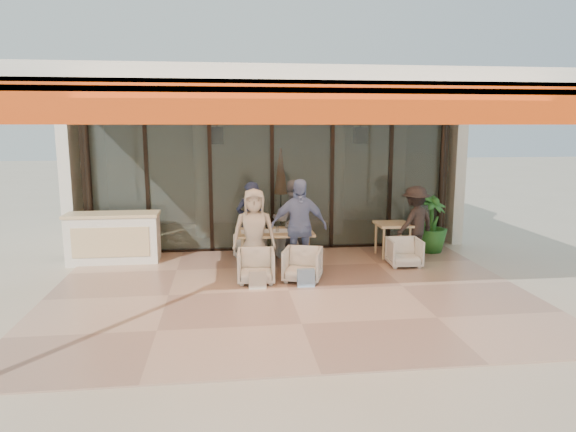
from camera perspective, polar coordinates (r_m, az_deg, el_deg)
name	(u,v)px	position (r m, az deg, el deg)	size (l,w,h in m)	color
ground	(289,292)	(8.80, 0.07, -8.43)	(70.00, 70.00, 0.00)	#C6B293
terrace_floor	(289,292)	(8.80, 0.07, -8.40)	(8.00, 6.00, 0.01)	tan
terrace_structure	(291,95)	(8.10, 0.31, 13.31)	(8.00, 6.00, 3.40)	silver
glass_storefront	(272,180)	(11.39, -1.79, 4.05)	(8.08, 0.10, 3.20)	#9EADA3
interior_block	(264,147)	(13.65, -2.66, 7.68)	(9.05, 3.62, 3.52)	silver
host_counter	(114,238)	(11.06, -18.81, -2.28)	(1.85, 0.65, 1.04)	silver
dining_table	(274,234)	(10.08, -1.59, -2.00)	(1.50, 0.90, 0.93)	#DEC587
chair_far_left	(251,243)	(11.05, -4.17, -2.97)	(0.59, 0.55, 0.61)	white
chair_far_right	(289,239)	(11.11, 0.16, -2.58)	(0.70, 0.66, 0.72)	white
chair_near_left	(256,265)	(9.21, -3.57, -5.43)	(0.65, 0.61, 0.67)	white
chair_near_right	(303,263)	(9.29, 1.63, -5.26)	(0.66, 0.61, 0.68)	white
diner_navy	(252,222)	(10.45, -4.07, -0.72)	(0.61, 0.40, 1.68)	#192138
diner_grey	(292,221)	(10.53, 0.50, -0.56)	(0.83, 0.65, 1.70)	slate
diner_cream	(254,232)	(9.58, -3.79, -1.83)	(0.80, 0.52, 1.64)	beige
diner_periwinkle	(299,227)	(9.64, 1.20, -1.20)	(1.07, 0.44, 1.82)	#7C92CF
tote_bag_cream	(258,280)	(8.87, -3.40, -7.15)	(0.30, 0.10, 0.34)	silver
tote_bag_blue	(306,279)	(8.96, 2.01, -6.96)	(0.30, 0.10, 0.34)	#99BFD8
side_table	(393,228)	(11.12, 11.57, -1.32)	(0.70, 0.70, 0.74)	#DEC587
side_chair	(404,251)	(10.50, 12.81, -3.82)	(0.62, 0.58, 0.64)	white
standing_woman	(415,223)	(11.09, 13.93, -0.71)	(1.00, 0.58, 1.55)	black
potted_palm	(431,223)	(11.75, 15.58, -0.76)	(0.74, 0.74, 1.32)	#1E5919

